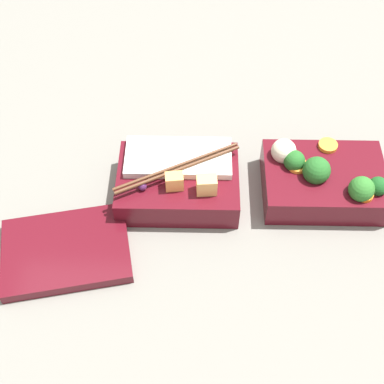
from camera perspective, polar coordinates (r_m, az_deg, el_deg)
ground_plane at (r=0.86m, az=6.96°, el=0.16°), size 3.00×3.00×0.00m
bento_tray_vegetable at (r=0.85m, az=13.76°, el=1.42°), size 0.19×0.13×0.08m
bento_tray_rice at (r=0.83m, az=-1.46°, el=1.19°), size 0.19×0.13×0.08m
bento_lid at (r=0.80m, az=-13.28°, el=-6.10°), size 0.20×0.16×0.02m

